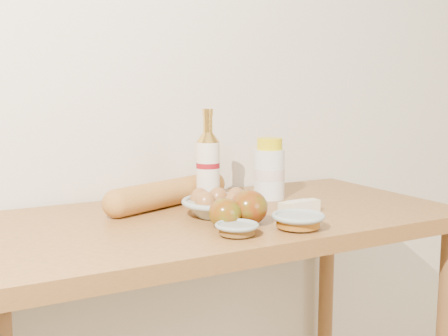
{
  "coord_description": "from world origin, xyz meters",
  "views": [
    {
      "loc": [
        -0.64,
        -0.03,
        1.22
      ],
      "look_at": [
        0.0,
        1.15,
        1.02
      ],
      "focal_mm": 45.0,
      "sensor_mm": 36.0,
      "label": 1
    }
  ],
  "objects_px": {
    "cream_bottle": "(269,171)",
    "egg_bowl": "(219,205)",
    "baguette": "(169,193)",
    "bourbon_bottle": "(208,166)",
    "table": "(218,262)"
  },
  "relations": [
    {
      "from": "bourbon_bottle",
      "to": "egg_bowl",
      "type": "xyz_separation_m",
      "value": [
        -0.04,
        -0.13,
        -0.08
      ]
    },
    {
      "from": "baguette",
      "to": "cream_bottle",
      "type": "bearing_deg",
      "value": -29.79
    },
    {
      "from": "bourbon_bottle",
      "to": "baguette",
      "type": "distance_m",
      "value": 0.13
    },
    {
      "from": "egg_bowl",
      "to": "cream_bottle",
      "type": "bearing_deg",
      "value": 28.47
    },
    {
      "from": "bourbon_bottle",
      "to": "baguette",
      "type": "height_order",
      "value": "bourbon_bottle"
    },
    {
      "from": "cream_bottle",
      "to": "bourbon_bottle",
      "type": "bearing_deg",
      "value": -179.06
    },
    {
      "from": "baguette",
      "to": "egg_bowl",
      "type": "bearing_deg",
      "value": -89.89
    },
    {
      "from": "table",
      "to": "cream_bottle",
      "type": "height_order",
      "value": "cream_bottle"
    },
    {
      "from": "egg_bowl",
      "to": "baguette",
      "type": "xyz_separation_m",
      "value": [
        -0.07,
        0.16,
        0.01
      ]
    },
    {
      "from": "table",
      "to": "bourbon_bottle",
      "type": "distance_m",
      "value": 0.26
    },
    {
      "from": "table",
      "to": "baguette",
      "type": "bearing_deg",
      "value": 116.12
    },
    {
      "from": "bourbon_bottle",
      "to": "cream_bottle",
      "type": "distance_m",
      "value": 0.19
    },
    {
      "from": "bourbon_bottle",
      "to": "cream_bottle",
      "type": "bearing_deg",
      "value": 21.09
    },
    {
      "from": "cream_bottle",
      "to": "egg_bowl",
      "type": "bearing_deg",
      "value": -147.02
    },
    {
      "from": "egg_bowl",
      "to": "baguette",
      "type": "bearing_deg",
      "value": 112.07
    }
  ]
}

